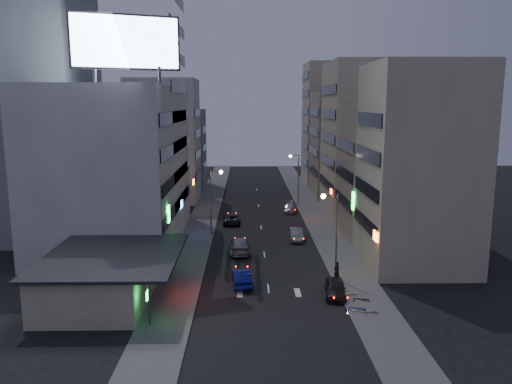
{
  "coord_description": "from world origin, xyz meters",
  "views": [
    {
      "loc": [
        -1.89,
        -37.83,
        16.2
      ],
      "look_at": [
        -0.82,
        18.26,
        6.13
      ],
      "focal_mm": 35.0,
      "sensor_mm": 36.0,
      "label": 1
    }
  ],
  "objects_px": {
    "road_car_silver": "(240,245)",
    "scooter_silver_a": "(363,304)",
    "parked_car_right_near": "(335,288)",
    "person": "(337,271)",
    "parked_car_right_mid": "(297,235)",
    "scooter_black_a": "(377,305)",
    "scooter_silver_b": "(350,287)",
    "scooter_black_b": "(370,292)",
    "road_car_blue": "(241,277)",
    "parked_car_right_far": "(290,208)",
    "scooter_blue": "(366,301)",
    "parked_car_left": "(232,218)"
  },
  "relations": [
    {
      "from": "scooter_black_b",
      "to": "parked_car_right_far",
      "type": "bearing_deg",
      "value": 15.82
    },
    {
      "from": "scooter_silver_b",
      "to": "parked_car_right_near",
      "type": "bearing_deg",
      "value": 84.29
    },
    {
      "from": "person",
      "to": "scooter_black_b",
      "type": "distance_m",
      "value": 4.77
    },
    {
      "from": "parked_car_right_far",
      "to": "scooter_blue",
      "type": "relative_size",
      "value": 2.18
    },
    {
      "from": "parked_car_right_near",
      "to": "scooter_silver_b",
      "type": "relative_size",
      "value": 2.41
    },
    {
      "from": "scooter_black_a",
      "to": "scooter_silver_b",
      "type": "xyz_separation_m",
      "value": [
        -1.26,
        3.87,
        0.01
      ]
    },
    {
      "from": "person",
      "to": "scooter_silver_b",
      "type": "distance_m",
      "value": 3.03
    },
    {
      "from": "person",
      "to": "scooter_blue",
      "type": "bearing_deg",
      "value": 70.23
    },
    {
      "from": "parked_car_right_mid",
      "to": "scooter_silver_b",
      "type": "xyz_separation_m",
      "value": [
        2.91,
        -17.14,
        -0.05
      ]
    },
    {
      "from": "parked_car_right_far",
      "to": "scooter_blue",
      "type": "bearing_deg",
      "value": -80.3
    },
    {
      "from": "parked_car_right_mid",
      "to": "road_car_blue",
      "type": "relative_size",
      "value": 0.95
    },
    {
      "from": "road_car_silver",
      "to": "parked_car_right_mid",
      "type": "bearing_deg",
      "value": -147.03
    },
    {
      "from": "parked_car_right_far",
      "to": "scooter_silver_a",
      "type": "bearing_deg",
      "value": -80.89
    },
    {
      "from": "road_car_silver",
      "to": "person",
      "type": "xyz_separation_m",
      "value": [
        8.98,
        -9.37,
        0.23
      ]
    },
    {
      "from": "person",
      "to": "parked_car_right_far",
      "type": "bearing_deg",
      "value": -117.89
    },
    {
      "from": "scooter_silver_b",
      "to": "scooter_black_b",
      "type": "bearing_deg",
      "value": -157.8
    },
    {
      "from": "parked_car_left",
      "to": "scooter_black_b",
      "type": "relative_size",
      "value": 2.47
    },
    {
      "from": "parked_car_left",
      "to": "road_car_blue",
      "type": "height_order",
      "value": "road_car_blue"
    },
    {
      "from": "parked_car_left",
      "to": "person",
      "type": "xyz_separation_m",
      "value": [
        10.26,
        -22.92,
        0.37
      ]
    },
    {
      "from": "scooter_black_a",
      "to": "scooter_silver_a",
      "type": "xyz_separation_m",
      "value": [
        -1.02,
        0.22,
        -0.0
      ]
    },
    {
      "from": "scooter_silver_a",
      "to": "scooter_silver_b",
      "type": "bearing_deg",
      "value": 15.41
    },
    {
      "from": "parked_car_left",
      "to": "parked_car_right_far",
      "type": "height_order",
      "value": "parked_car_left"
    },
    {
      "from": "parked_car_right_near",
      "to": "parked_car_left",
      "type": "distance_m",
      "value": 27.91
    },
    {
      "from": "parked_car_right_near",
      "to": "scooter_black_a",
      "type": "height_order",
      "value": "parked_car_right_near"
    },
    {
      "from": "parked_car_right_far",
      "to": "scooter_black_b",
      "type": "height_order",
      "value": "scooter_black_b"
    },
    {
      "from": "scooter_silver_a",
      "to": "parked_car_left",
      "type": "bearing_deg",
      "value": 32.33
    },
    {
      "from": "scooter_silver_a",
      "to": "scooter_black_b",
      "type": "relative_size",
      "value": 0.85
    },
    {
      "from": "parked_car_right_near",
      "to": "scooter_black_a",
      "type": "distance_m",
      "value": 4.38
    },
    {
      "from": "scooter_black_a",
      "to": "scooter_black_b",
      "type": "bearing_deg",
      "value": -11.57
    },
    {
      "from": "road_car_silver",
      "to": "scooter_silver_a",
      "type": "distance_m",
      "value": 18.77
    },
    {
      "from": "parked_car_left",
      "to": "parked_car_right_mid",
      "type": "bearing_deg",
      "value": 130.48
    },
    {
      "from": "scooter_silver_a",
      "to": "scooter_blue",
      "type": "xyz_separation_m",
      "value": [
        0.34,
        0.36,
        0.1
      ]
    },
    {
      "from": "person",
      "to": "road_car_blue",
      "type": "bearing_deg",
      "value": -27.9
    },
    {
      "from": "road_car_silver",
      "to": "scooter_black_a",
      "type": "bearing_deg",
      "value": 121.27
    },
    {
      "from": "parked_car_right_near",
      "to": "parked_car_right_far",
      "type": "distance_m",
      "value": 33.1
    },
    {
      "from": "parked_car_right_near",
      "to": "person",
      "type": "bearing_deg",
      "value": 85.45
    },
    {
      "from": "scooter_silver_b",
      "to": "scooter_blue",
      "type": "bearing_deg",
      "value": 169.17
    },
    {
      "from": "road_car_blue",
      "to": "scooter_black_a",
      "type": "distance_m",
      "value": 12.35
    },
    {
      "from": "parked_car_right_near",
      "to": "parked_car_right_mid",
      "type": "relative_size",
      "value": 0.99
    },
    {
      "from": "parked_car_right_mid",
      "to": "road_car_silver",
      "type": "xyz_separation_m",
      "value": [
        -6.74,
        -4.84,
        0.12
      ]
    },
    {
      "from": "parked_car_right_near",
      "to": "parked_car_right_mid",
      "type": "bearing_deg",
      "value": 102.47
    },
    {
      "from": "scooter_black_a",
      "to": "road_car_blue",
      "type": "bearing_deg",
      "value": 48.98
    },
    {
      "from": "parked_car_right_mid",
      "to": "scooter_black_b",
      "type": "bearing_deg",
      "value": -73.49
    },
    {
      "from": "parked_car_right_far",
      "to": "scooter_silver_a",
      "type": "distance_m",
      "value": 36.47
    },
    {
      "from": "road_car_silver",
      "to": "parked_car_right_near",
      "type": "bearing_deg",
      "value": 120.45
    },
    {
      "from": "scooter_blue",
      "to": "scooter_black_b",
      "type": "bearing_deg",
      "value": -6.6
    },
    {
      "from": "road_car_blue",
      "to": "scooter_black_b",
      "type": "relative_size",
      "value": 2.24
    },
    {
      "from": "road_car_blue",
      "to": "scooter_silver_b",
      "type": "bearing_deg",
      "value": 159.46
    },
    {
      "from": "parked_car_right_far",
      "to": "scooter_blue",
      "type": "distance_m",
      "value": 36.13
    },
    {
      "from": "scooter_black_a",
      "to": "parked_car_right_near",
      "type": "bearing_deg",
      "value": 26.55
    }
  ]
}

